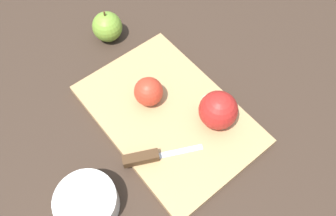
{
  "coord_description": "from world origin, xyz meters",
  "views": [
    {
      "loc": [
        0.31,
        -0.23,
        0.68
      ],
      "look_at": [
        0.0,
        0.0,
        0.04
      ],
      "focal_mm": 35.0,
      "sensor_mm": 36.0,
      "label": 1
    }
  ],
  "objects": [
    {
      "name": "ground_plane",
      "position": [
        0.0,
        0.0,
        0.0
      ],
      "size": [
        4.0,
        4.0,
        0.0
      ],
      "primitive_type": "plane",
      "color": "#38281E"
    },
    {
      "name": "cutting_board",
      "position": [
        0.0,
        0.0,
        0.01
      ],
      "size": [
        0.43,
        0.3,
        0.02
      ],
      "color": "tan",
      "rests_on": "ground_plane"
    },
    {
      "name": "apple_half_left",
      "position": [
        -0.06,
        -0.01,
        0.05
      ],
      "size": [
        0.07,
        0.07,
        0.07
      ],
      "rotation": [
        0.0,
        0.0,
        3.44
      ],
      "color": "red",
      "rests_on": "cutting_board"
    },
    {
      "name": "apple_half_right",
      "position": [
        0.08,
        0.08,
        0.06
      ],
      "size": [
        0.09,
        0.09,
        0.09
      ],
      "rotation": [
        0.0,
        0.0,
        0.15
      ],
      "color": "red",
      "rests_on": "cutting_board"
    },
    {
      "name": "knife",
      "position": [
        0.06,
        -0.11,
        0.03
      ],
      "size": [
        0.09,
        0.17,
        0.02
      ],
      "rotation": [
        0.0,
        0.0,
        1.14
      ],
      "color": "silver",
      "rests_on": "cutting_board"
    },
    {
      "name": "apple_slice",
      "position": [
        0.04,
        0.1,
        0.02
      ],
      "size": [
        0.05,
        0.05,
        0.0
      ],
      "color": "beige",
      "rests_on": "cutting_board"
    },
    {
      "name": "apple_whole",
      "position": [
        -0.3,
        0.02,
        0.04
      ],
      "size": [
        0.08,
        0.08,
        0.09
      ],
      "color": "olive",
      "rests_on": "ground_plane"
    },
    {
      "name": "bowl",
      "position": [
        0.07,
        -0.26,
        0.03
      ],
      "size": [
        0.12,
        0.12,
        0.05
      ],
      "color": "silver",
      "rests_on": "ground_plane"
    }
  ]
}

